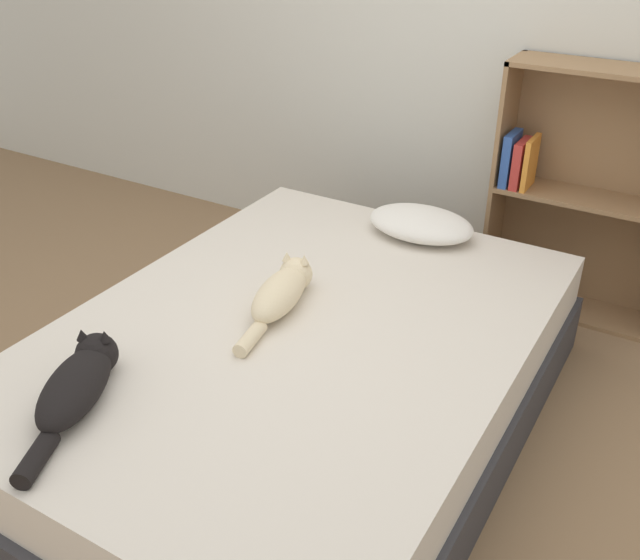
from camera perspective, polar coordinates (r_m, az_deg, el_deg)
ground_plane at (r=2.69m, az=-1.73°, el=-11.51°), size 8.00×8.00×0.00m
wall_back at (r=3.44m, az=12.39°, el=20.26°), size 8.00×0.06×2.50m
bed at (r=2.56m, az=-1.80°, el=-7.83°), size 1.50×2.08×0.44m
pillow at (r=3.03m, az=8.08°, el=4.49°), size 0.45×0.31×0.11m
cat_light at (r=2.51m, az=-3.05°, el=-0.88°), size 0.20×0.53×0.15m
cat_dark at (r=2.18m, az=-18.77°, el=-7.77°), size 0.31×0.53×0.15m
bookshelf at (r=3.35m, az=20.39°, el=6.66°), size 0.80×0.26×1.12m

